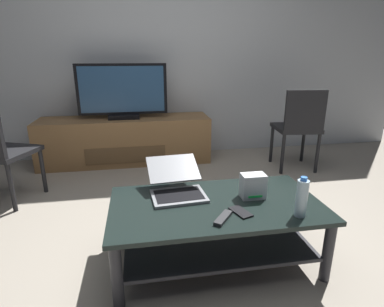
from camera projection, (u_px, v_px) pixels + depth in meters
ground_plane at (194, 243)px, 2.09m from camera, size 7.68×7.68×0.00m
back_wall at (163, 39)px, 3.65m from camera, size 6.40×0.12×2.80m
coffee_table at (216, 221)px, 1.85m from camera, size 1.24×0.67×0.39m
media_cabinet at (126, 140)px, 3.62m from camera, size 1.95×0.51×0.53m
television at (123, 93)px, 3.42m from camera, size 0.99×0.20×0.61m
dining_chair at (299, 125)px, 3.28m from camera, size 0.49×0.49×0.89m
laptop at (176, 184)px, 1.93m from camera, size 0.36×0.43×0.18m
router_box at (253, 186)px, 1.86m from camera, size 0.14×0.10×0.15m
water_bottle_near at (302, 198)px, 1.64m from camera, size 0.06×0.06×0.23m
cell_phone at (241, 212)px, 1.70m from camera, size 0.11×0.16×0.01m
tv_remote at (223, 218)px, 1.63m from camera, size 0.13×0.15×0.02m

